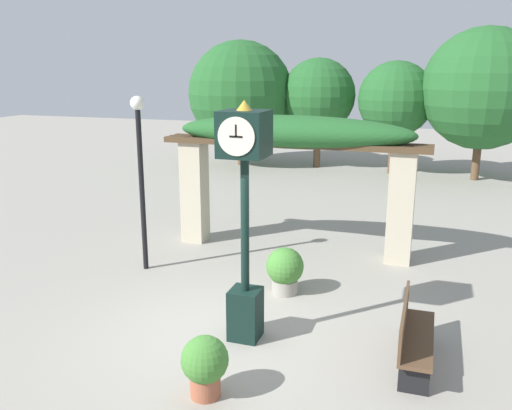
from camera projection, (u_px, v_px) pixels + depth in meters
The scene contains 8 objects.
ground_plane at pixel (221, 335), 8.23m from camera, with size 60.00×60.00×0.00m, color gray.
pedestal_clock at pixel (245, 203), 7.63m from camera, with size 0.63×0.68×3.52m.
pergola at pixel (292, 148), 11.44m from camera, with size 5.71×1.11×2.97m.
potted_plant_near_left at pixel (205, 364), 6.60m from camera, with size 0.59×0.59×0.79m.
potted_plant_near_right at pixel (285, 269), 9.63m from camera, with size 0.67×0.67×0.85m.
park_bench at pixel (412, 335), 7.30m from camera, with size 0.42×1.67×0.89m.
lamp_post at pixel (140, 159), 10.37m from camera, with size 0.27×0.27×3.42m.
tree_line at pixel (353, 93), 20.22m from camera, with size 13.16×4.41×5.29m.
Camera 1 is at (2.86, -6.93, 3.96)m, focal length 38.00 mm.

